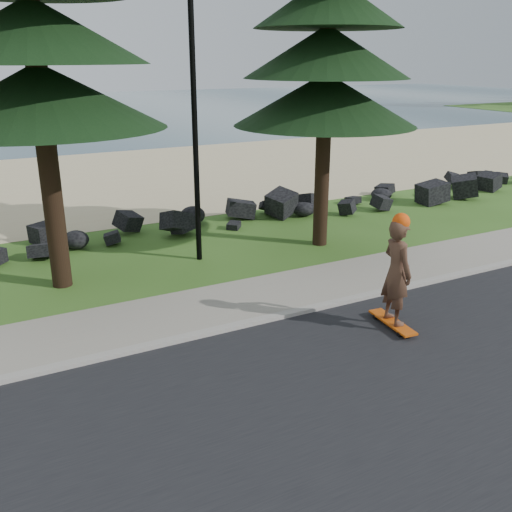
{
  "coord_description": "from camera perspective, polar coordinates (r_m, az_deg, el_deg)",
  "views": [
    {
      "loc": [
        -5.24,
        -9.94,
        5.0
      ],
      "look_at": [
        -0.01,
        0.0,
        1.07
      ],
      "focal_mm": 40.0,
      "sensor_mm": 36.0,
      "label": 1
    }
  ],
  "objects": [
    {
      "name": "lamp_post",
      "position": [
        14.17,
        -6.25,
        15.66
      ],
      "size": [
        0.25,
        0.14,
        8.14
      ],
      "color": "black",
      "rests_on": "ground"
    },
    {
      "name": "beach_sand",
      "position": [
        25.49,
        -15.48,
        7.28
      ],
      "size": [
        160.0,
        15.0,
        0.01
      ],
      "primitive_type": "cube",
      "color": "#C6B184",
      "rests_on": "ground"
    },
    {
      "name": "ground",
      "position": [
        12.3,
        0.02,
        -4.72
      ],
      "size": [
        160.0,
        160.0,
        0.0
      ],
      "primitive_type": "plane",
      "color": "#345D1D",
      "rests_on": "ground"
    },
    {
      "name": "seawall_boulders",
      "position": [
        17.15,
        -8.74,
        2.08
      ],
      "size": [
        60.0,
        2.4,
        1.1
      ],
      "primitive_type": null,
      "color": "black",
      "rests_on": "ground"
    },
    {
      "name": "road",
      "position": [
        9.06,
        13.89,
        -14.83
      ],
      "size": [
        160.0,
        7.0,
        0.02
      ],
      "primitive_type": "cube",
      "color": "black",
      "rests_on": "ground"
    },
    {
      "name": "skateboarder",
      "position": [
        11.1,
        13.89,
        -1.62
      ],
      "size": [
        0.57,
        1.26,
        2.29
      ],
      "rotation": [
        0.0,
        0.0,
        1.47
      ],
      "color": "#C74C0B",
      "rests_on": "ground"
    },
    {
      "name": "sidewalk",
      "position": [
        12.45,
        -0.41,
        -4.22
      ],
      "size": [
        160.0,
        2.0,
        0.08
      ],
      "primitive_type": "cube",
      "color": "#9D9583",
      "rests_on": "ground"
    },
    {
      "name": "ocean",
      "position": [
        61.37,
        -23.41,
        13.08
      ],
      "size": [
        160.0,
        58.0,
        0.01
      ],
      "primitive_type": "cube",
      "color": "#325361",
      "rests_on": "ground"
    },
    {
      "name": "kerb",
      "position": [
        11.56,
        2.11,
        -6.1
      ],
      "size": [
        160.0,
        0.2,
        0.1
      ],
      "primitive_type": "cube",
      "color": "#A19B91",
      "rests_on": "ground"
    }
  ]
}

